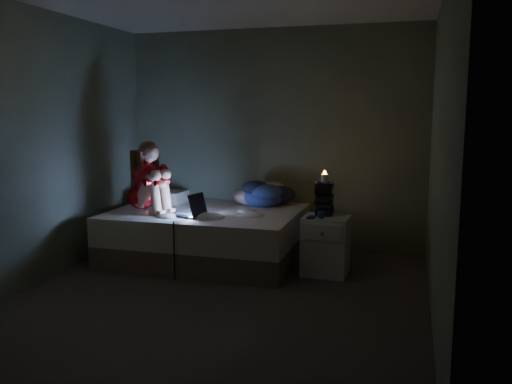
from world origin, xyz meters
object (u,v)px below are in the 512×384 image
at_px(laptop, 185,204).
at_px(candle, 325,175).
at_px(nightstand, 326,245).
at_px(phone, 311,217).
at_px(bed, 207,235).
at_px(woman, 141,176).

bearing_deg(laptop, candle, 23.51).
xyz_separation_m(laptop, nightstand, (1.44, 0.19, -0.39)).
xyz_separation_m(candle, phone, (-0.09, -0.19, -0.40)).
distance_m(laptop, candle, 1.47).
relative_size(bed, nightstand, 3.40).
bearing_deg(nightstand, laptop, -170.52).
bearing_deg(laptop, nightstand, 20.01).
height_order(woman, laptop, woman).
relative_size(bed, candle, 25.25).
xyz_separation_m(woman, nightstand, (2.01, 0.07, -0.65)).
relative_size(candle, phone, 0.57).
bearing_deg(woman, laptop, 6.22).
bearing_deg(laptop, bed, 88.54).
height_order(bed, woman, woman).
xyz_separation_m(woman, laptop, (0.57, -0.13, -0.26)).
bearing_deg(laptop, phone, 16.01).
bearing_deg(phone, nightstand, 38.87).
relative_size(bed, laptop, 5.48).
xyz_separation_m(nightstand, candle, (-0.04, 0.08, 0.70)).
bearing_deg(bed, nightstand, -7.24).
height_order(bed, nightstand, nightstand).
height_order(woman, candle, woman).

